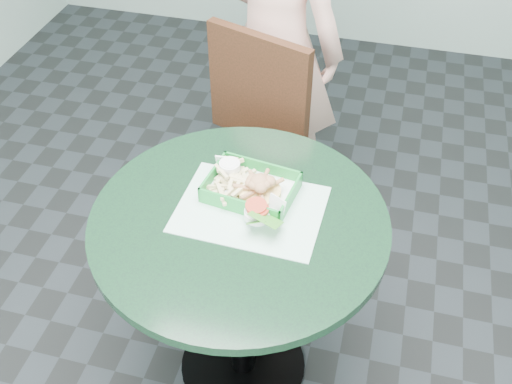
% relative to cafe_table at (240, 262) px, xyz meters
% --- Properties ---
extents(floor, '(4.00, 5.00, 0.02)m').
position_rel_cafe_table_xyz_m(floor, '(0.00, 0.00, -0.58)').
color(floor, '#303335').
rests_on(floor, ground).
extents(cafe_table, '(0.84, 0.84, 0.75)m').
position_rel_cafe_table_xyz_m(cafe_table, '(0.00, 0.00, 0.00)').
color(cafe_table, black).
rests_on(cafe_table, floor).
extents(dining_chair, '(0.43, 0.43, 0.93)m').
position_rel_cafe_table_xyz_m(dining_chair, '(-0.13, 0.62, -0.05)').
color(dining_chair, '#523624').
rests_on(dining_chair, floor).
extents(diner_person, '(0.66, 0.50, 1.61)m').
position_rel_cafe_table_xyz_m(diner_person, '(-0.12, 0.93, 0.23)').
color(diner_person, beige).
rests_on(diner_person, floor).
extents(placemat, '(0.41, 0.32, 0.00)m').
position_rel_cafe_table_xyz_m(placemat, '(0.02, 0.04, 0.17)').
color(placemat, '#AAD9C7').
rests_on(placemat, cafe_table).
extents(food_basket, '(0.25, 0.18, 0.05)m').
position_rel_cafe_table_xyz_m(food_basket, '(0.01, 0.10, 0.19)').
color(food_basket, '#168630').
rests_on(food_basket, placemat).
extents(crab_sandwich, '(0.12, 0.12, 0.07)m').
position_rel_cafe_table_xyz_m(crab_sandwich, '(0.04, 0.09, 0.22)').
color(crab_sandwich, '#E5BE6E').
rests_on(crab_sandwich, food_basket).
extents(fries_pile, '(0.16, 0.16, 0.05)m').
position_rel_cafe_table_xyz_m(fries_pile, '(-0.06, 0.09, 0.21)').
color(fries_pile, beige).
rests_on(fries_pile, food_basket).
extents(sauce_ramekin, '(0.06, 0.06, 0.03)m').
position_rel_cafe_table_xyz_m(sauce_ramekin, '(-0.07, 0.14, 0.22)').
color(sauce_ramekin, white).
rests_on(sauce_ramekin, food_basket).
extents(garnish_cup, '(0.11, 0.10, 0.04)m').
position_rel_cafe_table_xyz_m(garnish_cup, '(0.07, -0.00, 0.21)').
color(garnish_cup, silver).
rests_on(garnish_cup, food_basket).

